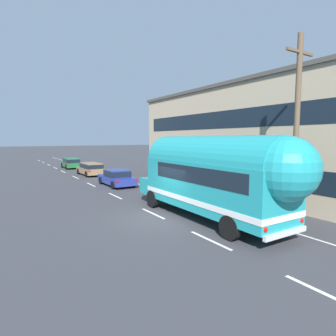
{
  "coord_description": "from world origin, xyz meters",
  "views": [
    {
      "loc": [
        -7.08,
        -11.97,
        3.99
      ],
      "look_at": [
        1.59,
        1.96,
        2.27
      ],
      "focal_mm": 30.07,
      "sensor_mm": 36.0,
      "label": 1
    }
  ],
  "objects_px": {
    "painted_bus": "(216,174)",
    "utility_pole": "(296,129)",
    "car_second": "(91,168)",
    "car_lead": "(117,177)",
    "car_third": "(71,162)"
  },
  "relations": [
    {
      "from": "painted_bus",
      "to": "utility_pole",
      "type": "bearing_deg",
      "value": -43.25
    },
    {
      "from": "painted_bus",
      "to": "car_second",
      "type": "distance_m",
      "value": 20.3
    },
    {
      "from": "car_lead",
      "to": "car_third",
      "type": "xyz_separation_m",
      "value": [
        0.02,
        16.53,
        0.06
      ]
    },
    {
      "from": "car_third",
      "to": "painted_bus",
      "type": "bearing_deg",
      "value": -89.84
    },
    {
      "from": "painted_bus",
      "to": "car_lead",
      "type": "bearing_deg",
      "value": 90.44
    },
    {
      "from": "car_lead",
      "to": "car_third",
      "type": "bearing_deg",
      "value": 89.94
    },
    {
      "from": "car_lead",
      "to": "car_second",
      "type": "height_order",
      "value": "same"
    },
    {
      "from": "utility_pole",
      "to": "car_lead",
      "type": "distance_m",
      "value": 15.41
    },
    {
      "from": "utility_pole",
      "to": "painted_bus",
      "type": "distance_m",
      "value": 4.09
    },
    {
      "from": "utility_pole",
      "to": "car_lead",
      "type": "relative_size",
      "value": 1.95
    },
    {
      "from": "car_third",
      "to": "car_lead",
      "type": "bearing_deg",
      "value": -90.06
    },
    {
      "from": "car_third",
      "to": "utility_pole",
      "type": "bearing_deg",
      "value": -85.2
    },
    {
      "from": "utility_pole",
      "to": "car_second",
      "type": "height_order",
      "value": "utility_pole"
    },
    {
      "from": "utility_pole",
      "to": "car_lead",
      "type": "height_order",
      "value": "utility_pole"
    },
    {
      "from": "painted_bus",
      "to": "car_second",
      "type": "height_order",
      "value": "painted_bus"
    }
  ]
}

